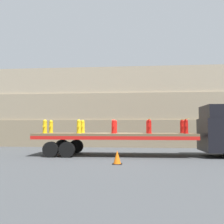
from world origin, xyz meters
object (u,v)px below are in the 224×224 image
at_px(fire_hydrant_yellow_far_0, 51,127).
at_px(fire_hydrant_red_far_4, 182,127).
at_px(fire_hydrant_red_far_2, 115,127).
at_px(fire_hydrant_red_far_3, 148,127).
at_px(fire_hydrant_yellow_near_1, 79,127).
at_px(traffic_cone, 117,157).
at_px(fire_hydrant_red_near_3, 149,127).
at_px(fire_hydrant_red_near_2, 114,127).
at_px(fire_hydrant_yellow_near_0, 45,127).
at_px(fire_hydrant_yellow_far_1, 83,127).
at_px(flatbed_trailer, 104,137).
at_px(fire_hydrant_red_near_4, 186,127).

height_order(fire_hydrant_yellow_far_0, fire_hydrant_red_far_4, same).
xyz_separation_m(fire_hydrant_red_far_2, fire_hydrant_red_far_3, (2.06, 0.00, 0.00)).
bearing_deg(fire_hydrant_red_far_4, fire_hydrant_yellow_near_1, -169.95).
bearing_deg(fire_hydrant_yellow_near_1, fire_hydrant_yellow_far_0, 151.99).
relative_size(fire_hydrant_yellow_near_1, traffic_cone, 1.28).
relative_size(fire_hydrant_yellow_far_0, fire_hydrant_red_near_3, 1.00).
distance_m(fire_hydrant_yellow_near_1, fire_hydrant_red_near_2, 2.06).
bearing_deg(fire_hydrant_red_far_2, traffic_cone, -84.16).
xyz_separation_m(fire_hydrant_red_far_2, fire_hydrant_red_far_4, (4.11, 0.00, 0.00)).
distance_m(fire_hydrant_yellow_near_0, fire_hydrant_yellow_far_1, 2.33).
relative_size(fire_hydrant_red_far_2, fire_hydrant_red_near_3, 1.00).
height_order(flatbed_trailer, fire_hydrant_red_near_4, fire_hydrant_red_near_4).
bearing_deg(fire_hydrant_red_far_3, fire_hydrant_red_far_2, 180.00).
height_order(fire_hydrant_red_far_4, traffic_cone, fire_hydrant_red_far_4).
bearing_deg(flatbed_trailer, fire_hydrant_red_near_3, -11.42).
bearing_deg(traffic_cone, fire_hydrant_yellow_far_0, 139.07).
bearing_deg(fire_hydrant_yellow_near_1, fire_hydrant_yellow_near_0, 180.00).
distance_m(fire_hydrant_yellow_far_0, fire_hydrant_red_near_2, 4.26).
distance_m(fire_hydrant_red_far_2, fire_hydrant_red_near_4, 4.26).
distance_m(fire_hydrant_yellow_far_1, fire_hydrant_red_near_4, 6.27).
distance_m(fire_hydrant_red_near_4, fire_hydrant_red_far_4, 1.09).
relative_size(flatbed_trailer, fire_hydrant_red_near_3, 11.56).
distance_m(fire_hydrant_yellow_near_0, traffic_cone, 5.51).
distance_m(fire_hydrant_yellow_far_1, fire_hydrant_red_far_2, 2.06).
distance_m(fire_hydrant_red_near_2, fire_hydrant_red_near_3, 2.06).
height_order(fire_hydrant_red_near_2, fire_hydrant_red_far_3, same).
distance_m(fire_hydrant_red_far_2, fire_hydrant_red_near_3, 2.33).
height_order(fire_hydrant_yellow_near_0, fire_hydrant_red_far_3, same).
distance_m(flatbed_trailer, fire_hydrant_red_near_3, 2.84).
xyz_separation_m(fire_hydrant_yellow_near_0, fire_hydrant_yellow_far_0, (0.00, 1.09, 0.00)).
relative_size(fire_hydrant_yellow_far_1, fire_hydrant_red_near_4, 1.00).
xyz_separation_m(flatbed_trailer, fire_hydrant_red_far_3, (2.71, 0.55, 0.65)).
relative_size(fire_hydrant_red_far_2, fire_hydrant_red_near_4, 1.00).
relative_size(fire_hydrant_red_near_2, traffic_cone, 1.28).
xyz_separation_m(fire_hydrant_yellow_near_0, fire_hydrant_yellow_near_1, (2.06, 0.00, 0.00)).
bearing_deg(fire_hydrant_red_near_2, fire_hydrant_red_near_4, 0.00).
xyz_separation_m(fire_hydrant_red_near_3, fire_hydrant_red_far_3, (0.00, 1.09, 0.00)).
bearing_deg(fire_hydrant_red_far_4, flatbed_trailer, -173.45).
bearing_deg(fire_hydrant_red_far_3, fire_hydrant_red_far_4, 0.00).
height_order(fire_hydrant_red_near_2, fire_hydrant_red_far_4, same).
height_order(fire_hydrant_yellow_near_0, fire_hydrant_yellow_far_0, same).
xyz_separation_m(fire_hydrant_red_far_3, fire_hydrant_red_near_4, (2.06, -1.09, 0.00)).
bearing_deg(fire_hydrant_yellow_near_1, traffic_cone, -48.94).
xyz_separation_m(fire_hydrant_yellow_near_0, traffic_cone, (4.51, -2.82, -1.43)).
relative_size(fire_hydrant_red_far_3, fire_hydrant_red_near_4, 1.00).
bearing_deg(fire_hydrant_red_far_4, fire_hydrant_red_far_3, 180.00).
distance_m(fire_hydrant_red_far_4, traffic_cone, 5.58).
height_order(fire_hydrant_yellow_near_1, fire_hydrant_red_near_4, same).
xyz_separation_m(flatbed_trailer, fire_hydrant_red_near_3, (2.71, -0.55, 0.65)).
bearing_deg(fire_hydrant_yellow_far_1, fire_hydrant_yellow_far_0, 180.00).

